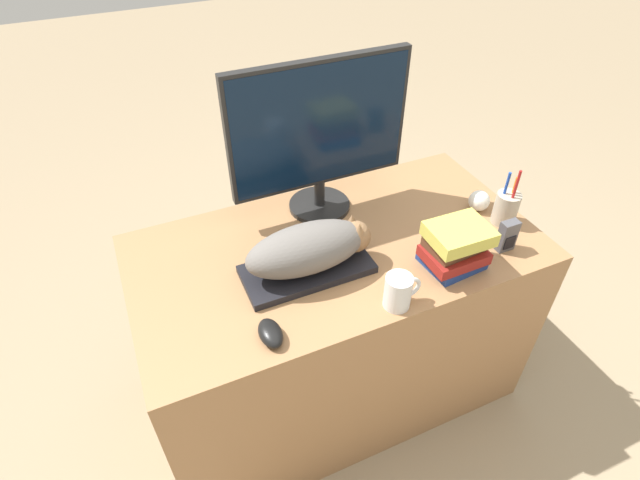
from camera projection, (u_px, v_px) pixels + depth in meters
name	position (u px, v px, depth m)	size (l,w,h in m)	color
ground_plane	(373.00, 456.00, 1.81)	(12.00, 12.00, 0.00)	#998466
desk	(335.00, 323.00, 1.81)	(1.29, 0.68, 0.74)	#9E7047
keyboard	(307.00, 269.00, 1.47)	(0.38, 0.17, 0.02)	black
cat	(312.00, 247.00, 1.43)	(0.38, 0.16, 0.14)	#66605B
monitor	(320.00, 132.00, 1.54)	(0.59, 0.21, 0.52)	black
computer_mouse	(271.00, 333.00, 1.28)	(0.06, 0.10, 0.04)	black
coffee_mug	(399.00, 291.00, 1.35)	(0.11, 0.08, 0.10)	silver
pen_cup	(506.00, 207.00, 1.63)	(0.08, 0.08, 0.21)	#B2A893
baseball	(479.00, 201.00, 1.69)	(0.07, 0.07, 0.07)	silver
phone	(507.00, 236.00, 1.53)	(0.06, 0.03, 0.10)	#4C4C51
book_stack	(455.00, 247.00, 1.45)	(0.19, 0.16, 0.15)	navy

